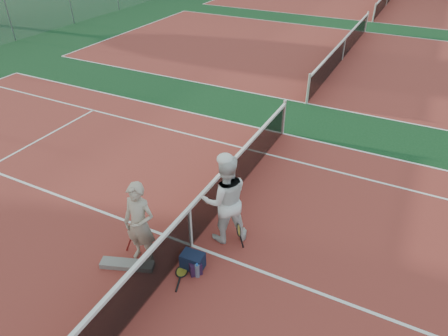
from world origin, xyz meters
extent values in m
plane|color=#0E3417|center=(0.00, 0.00, 0.00)|extent=(130.00, 130.00, 0.00)
cube|color=maroon|center=(0.00, 0.00, 0.00)|extent=(23.77, 10.97, 0.01)
cube|color=maroon|center=(0.00, 13.50, 0.00)|extent=(23.77, 10.97, 0.01)
cube|color=maroon|center=(0.00, 27.00, 0.00)|extent=(23.77, 10.97, 0.01)
imported|color=#B8A58E|center=(-0.66, -0.72, 0.89)|extent=(0.68, 0.47, 1.79)
imported|color=white|center=(0.49, 0.56, 0.99)|extent=(1.22, 1.19, 1.98)
cube|color=black|center=(0.33, -0.50, 0.17)|extent=(0.45, 0.32, 0.34)
cube|color=black|center=(0.40, -0.56, 0.13)|extent=(0.39, 0.38, 0.26)
cube|color=slate|center=(-0.81, -1.06, 0.06)|extent=(1.07, 0.59, 0.11)
cylinder|color=silver|center=(0.53, -0.66, 0.15)|extent=(0.09, 0.09, 0.30)
camera|label=1|loc=(3.33, -5.08, 5.88)|focal=32.00mm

